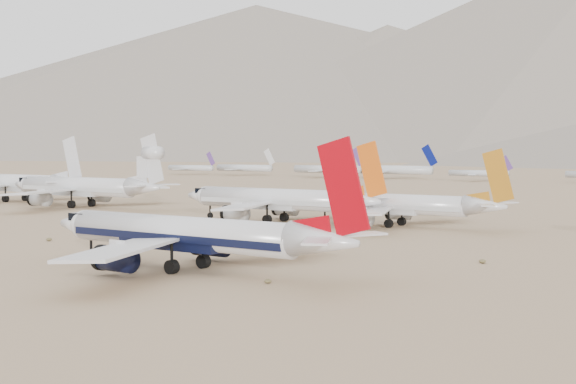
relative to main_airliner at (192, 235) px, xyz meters
The scene contains 6 objects.
ground 12.69m from the main_airliner, 163.88° to the right, with size 7000.00×7000.00×0.00m, color #997859.
main_airliner is the anchor object (origin of this frame).
row2_gold_tail 66.88m from the main_airliner, 95.30° to the left, with size 43.20×42.24×15.38m.
row2_orange_tail 67.46m from the main_airliner, 116.92° to the left, with size 47.19×46.17×16.83m.
row2_white_trijet 117.61m from the main_airliner, 145.80° to the left, with size 53.87×52.65×19.09m.
row2_white_twin 150.88m from the main_airliner, 151.87° to the left, with size 52.83×51.70×18.88m.
Camera 1 is at (78.15, -70.29, 15.05)m, focal length 50.00 mm.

